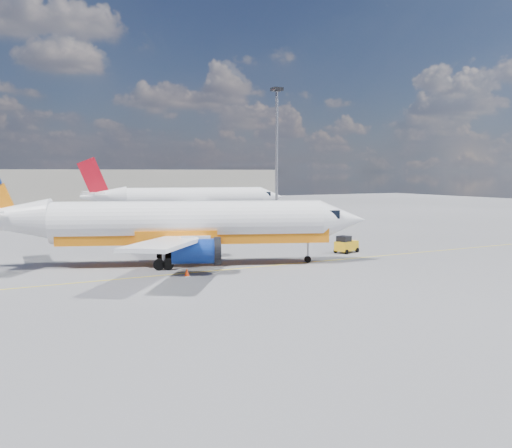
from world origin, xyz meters
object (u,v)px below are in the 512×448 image
main_jet (176,224)px  gse_tug (346,245)px  traffic_cone (187,273)px  second_jet (189,199)px

main_jet → gse_tug: main_jet is taller
traffic_cone → gse_tug: bearing=13.9°
gse_tug → traffic_cone: (-17.65, -4.37, -0.48)m
second_jet → traffic_cone: second_jet is taller
second_jet → gse_tug: second_jet is taller
second_jet → gse_tug: size_ratio=12.73×
gse_tug → second_jet: bearing=71.3°
gse_tug → traffic_cone: size_ratio=4.29×
main_jet → second_jet: bearing=88.5°
main_jet → traffic_cone: main_jet is taller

